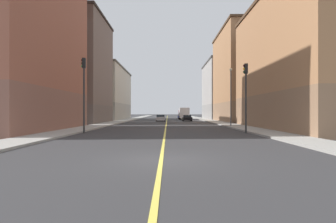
{
  "coord_description": "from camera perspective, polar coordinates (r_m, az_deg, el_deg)",
  "views": [
    {
      "loc": [
        0.28,
        -11.22,
        1.94
      ],
      "look_at": [
        0.47,
        42.13,
        2.0
      ],
      "focal_mm": 29.62,
      "sensor_mm": 36.0,
      "label": 1
    }
  ],
  "objects": [
    {
      "name": "building_left_far",
      "position": [
        76.28,
        10.8,
        4.23
      ],
      "size": [
        8.69,
        19.25,
        15.28
      ],
      "color": "gray",
      "rests_on": "ground"
    },
    {
      "name": "street_lamp_left_near",
      "position": [
        36.27,
        12.61,
        4.14
      ],
      "size": [
        0.36,
        0.36,
        7.37
      ],
      "color": "#4C4C51",
      "rests_on": "ground"
    },
    {
      "name": "building_left_mid",
      "position": [
        56.88,
        14.71,
        7.07
      ],
      "size": [
        8.69,
        18.55,
        17.98
      ],
      "color": "#8F6B4F",
      "rests_on": "ground"
    },
    {
      "name": "building_right_midblock",
      "position": [
        50.24,
        -17.85,
        8.11
      ],
      "size": [
        8.69,
        14.52,
        18.13
      ],
      "color": "brown",
      "rests_on": "ground"
    },
    {
      "name": "car_silver",
      "position": [
        57.11,
        -1.76,
        -1.34
      ],
      "size": [
        2.0,
        4.06,
        1.35
      ],
      "color": "silver",
      "rests_on": "ground"
    },
    {
      "name": "car_black",
      "position": [
        57.97,
        3.73,
        -1.35
      ],
      "size": [
        1.93,
        3.94,
        1.28
      ],
      "color": "black",
      "rests_on": "ground"
    },
    {
      "name": "building_left_near",
      "position": [
        34.24,
        25.26,
        9.34
      ],
      "size": [
        8.69,
        23.26,
        15.04
      ],
      "color": "#8F6B4F",
      "rests_on": "ground"
    },
    {
      "name": "sidewalk_right",
      "position": [
        60.98,
        -9.1,
        -1.81
      ],
      "size": [
        2.91,
        168.0,
        0.15
      ],
      "primitive_type": "cube",
      "color": "#9E9B93",
      "rests_on": "ground"
    },
    {
      "name": "traffic_light_left_near",
      "position": [
        25.97,
        15.5,
        4.58
      ],
      "size": [
        0.4,
        0.32,
        6.28
      ],
      "color": "#2D2D2D",
      "rests_on": "ground"
    },
    {
      "name": "sidewalk_left",
      "position": [
        60.9,
        8.18,
        -1.82
      ],
      "size": [
        2.91,
        168.0,
        0.15
      ],
      "primitive_type": "cube",
      "color": "#9E9B93",
      "rests_on": "ground"
    },
    {
      "name": "building_right_corner",
      "position": [
        33.38,
        -28.45,
        17.39
      ],
      "size": [
        8.69,
        18.5,
        23.87
      ],
      "color": "brown",
      "rests_on": "ground"
    },
    {
      "name": "building_right_distant",
      "position": [
        70.63,
        -12.55,
        3.56
      ],
      "size": [
        8.69,
        24.81,
        12.77
      ],
      "color": "#9D9688",
      "rests_on": "ground"
    },
    {
      "name": "traffic_light_right_near",
      "position": [
        26.16,
        -17.14,
        5.19
      ],
      "size": [
        0.4,
        0.32,
        6.79
      ],
      "color": "#2D2D2D",
      "rests_on": "ground"
    },
    {
      "name": "car_blue",
      "position": [
        79.24,
        2.5,
        -0.98
      ],
      "size": [
        2.0,
        4.33,
        1.35
      ],
      "color": "#23389E",
      "rests_on": "ground"
    },
    {
      "name": "lane_center_stripe",
      "position": [
        60.25,
        -0.47,
        -1.9
      ],
      "size": [
        0.16,
        154.0,
        0.01
      ],
      "primitive_type": "cube",
      "color": "#E5D14C",
      "rests_on": "ground"
    },
    {
      "name": "ground_plane",
      "position": [
        11.39,
        -1.61,
        -9.88
      ],
      "size": [
        400.0,
        400.0,
        0.0
      ],
      "primitive_type": "plane",
      "color": "#313132",
      "rests_on": "ground"
    },
    {
      "name": "box_truck",
      "position": [
        69.88,
        3.07,
        -0.35
      ],
      "size": [
        2.44,
        7.96,
        2.93
      ],
      "color": "maroon",
      "rests_on": "ground"
    }
  ]
}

